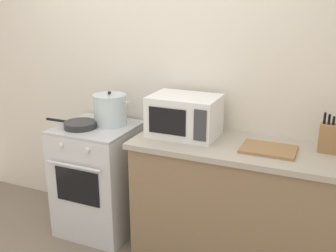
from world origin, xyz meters
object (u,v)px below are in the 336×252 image
Objects in this scene: stock_pot at (110,110)px; knife_block at (329,138)px; frying_pan at (80,125)px; stove at (99,178)px; microwave at (184,116)px; cutting_board at (268,149)px.

knife_block is at bearing 1.99° from stock_pot.
knife_block reaches higher than frying_pan.
frying_pan reaches higher than stove.
microwave is at bearing 6.22° from stove.
knife_block is (0.36, 0.14, 0.09)m from cutting_board.
stock_pot reaches higher than cutting_board.
cutting_board is at bearing -6.98° from microwave.
stock_pot is 0.70× the size of microwave.
knife_block is (1.00, 0.06, -0.05)m from microwave.
frying_pan is 0.91× the size of microwave.
stock_pot is at bearing 176.30° from cutting_board.
microwave is 1.77× the size of knife_block.
microwave is (0.73, 0.08, 0.61)m from stove.
microwave reaches higher than frying_pan.
microwave reaches higher than stove.
cutting_board is at bearing -158.98° from knife_block.
knife_block is at bearing 7.23° from frying_pan.
frying_pan reaches higher than cutting_board.
cutting_board is (1.36, 0.00, 0.47)m from stove.
cutting_board reaches higher than stove.
cutting_board is at bearing 3.59° from frying_pan.
stove is at bearing -175.33° from knife_block.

